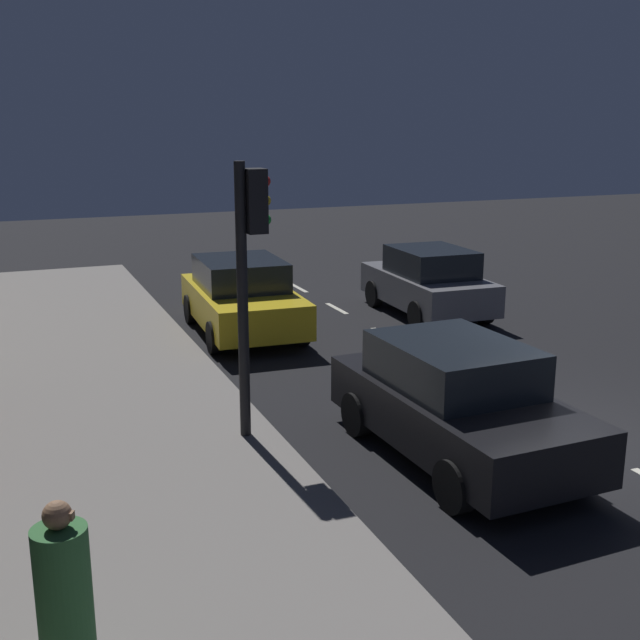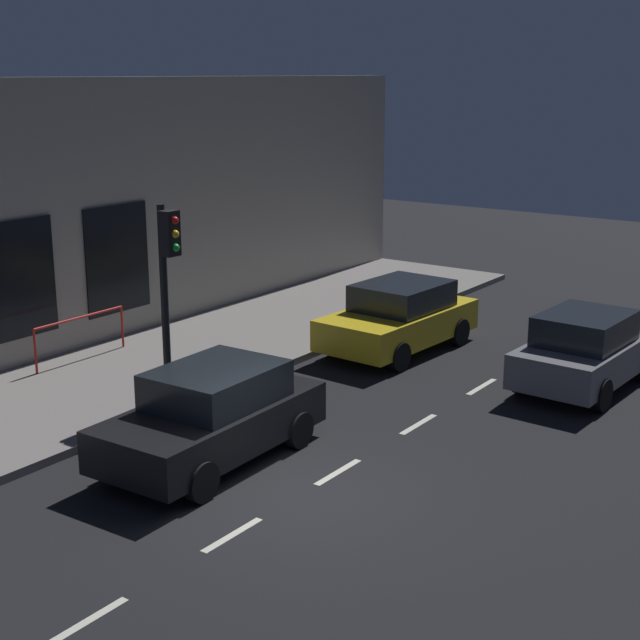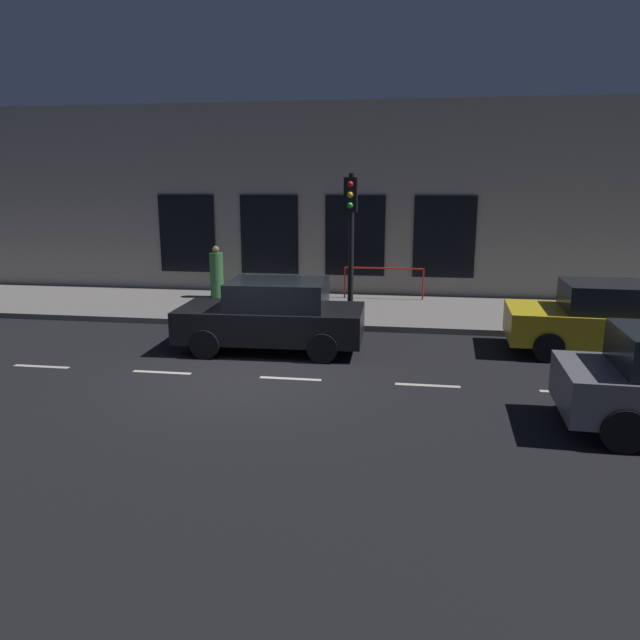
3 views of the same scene
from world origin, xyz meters
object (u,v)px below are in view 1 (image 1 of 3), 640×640
object	(u,v)px
traffic_light	(249,253)
parked_car_2	(457,402)
parked_car_3	(242,297)
pedestrian_0	(66,610)
parked_car_1	(428,282)

from	to	relation	value
traffic_light	parked_car_2	world-z (taller)	traffic_light
traffic_light	parked_car_3	size ratio (longest dim) A/B	0.90
traffic_light	pedestrian_0	distance (m)	5.62
traffic_light	parked_car_2	distance (m)	3.38
parked_car_1	parked_car_3	distance (m)	4.45
traffic_light	pedestrian_0	xyz separation A→B (m)	(2.86, 4.49, -1.81)
parked_car_2	parked_car_3	bearing A→B (deg)	-85.57
parked_car_1	pedestrian_0	xyz separation A→B (m)	(8.89, 10.20, 0.10)
parked_car_2	parked_car_3	world-z (taller)	same
parked_car_1	parked_car_3	size ratio (longest dim) A/B	0.93
parked_car_3	parked_car_2	bearing A→B (deg)	99.12
parked_car_1	parked_car_3	xyz separation A→B (m)	(4.44, -0.07, 0.00)
parked_car_1	pedestrian_0	size ratio (longest dim) A/B	2.40
parked_car_1	parked_car_3	world-z (taller)	same
parked_car_1	traffic_light	bearing A→B (deg)	-134.22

